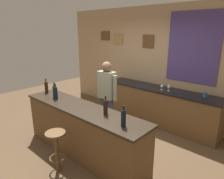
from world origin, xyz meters
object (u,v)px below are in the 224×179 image
Objects in this scene: wine_glass_a at (162,85)px; wine_glass_b at (169,86)px; bar_stool at (56,145)px; wine_bottle_a at (46,87)px; wine_bottle_e at (123,117)px; wine_bottle_c at (56,92)px; coffee_mug at (205,95)px; bartender at (107,94)px; wine_bottle_d at (106,106)px; wine_bottle_b at (54,91)px.

wine_glass_a is 0.15m from wine_glass_b.
bar_stool is at bearing -102.61° from wine_glass_b.
wine_bottle_a and wine_bottle_e have the same top height.
wine_bottle_c is 2.34m from wine_glass_a.
wine_glass_a is at bearing -170.99° from coffee_mug.
bar_stool is at bearing -82.38° from bartender.
bar_stool is at bearing -26.59° from wine_bottle_a.
wine_bottle_d is (0.66, -0.73, 0.12)m from bartender.
wine_bottle_d is 1.95m from wine_glass_b.
wine_bottle_d is (1.75, 0.01, 0.00)m from wine_bottle_a.
wine_glass_a is at bearing 80.30° from bar_stool.
bartender is 5.29× the size of wine_bottle_c.
wine_bottle_a is 1.00× the size of wine_bottle_d.
coffee_mug is at bearing 79.75° from wine_bottle_e.
bartender is 5.29× the size of wine_bottle_e.
wine_glass_a is at bearing 104.24° from wine_bottle_e.
coffee_mug is (2.21, 2.12, -0.11)m from wine_bottle_b.
wine_bottle_b reaches higher than wine_glass_b.
wine_bottle_d and wine_bottle_e have the same top height.
wine_bottle_b is 1.97× the size of wine_glass_b.
wine_bottle_d is 1.90m from wine_glass_a.
wine_bottle_c is at bearing -123.32° from wine_glass_b.
wine_bottle_e is at bearing -75.76° from wine_glass_a.
wine_bottle_d is at bearing 0.45° from wine_bottle_a.
wine_bottle_d is 2.45× the size of coffee_mug.
wine_bottle_b reaches higher than wine_glass_a.
bartender is 5.29× the size of wine_bottle_a.
wine_bottle_c reaches higher than wine_glass_b.
bar_stool is 5.44× the size of coffee_mug.
bartender is at bearing -139.28° from coffee_mug.
wine_bottle_e is (1.82, -0.06, 0.00)m from wine_bottle_b.
wine_bottle_e is 1.97× the size of wine_glass_a.
bar_stool is 2.22× the size of wine_bottle_a.
bartender reaches higher than wine_glass_b.
wine_bottle_a reaches higher than wine_glass_a.
wine_bottle_c is 2.46m from wine_glass_b.
wine_glass_a reaches higher than coffee_mug.
bartender reaches higher than wine_bottle_b.
bartender is 1.33m from wine_glass_a.
wine_bottle_c is 1.00× the size of wine_bottle_e.
wine_glass_b is (0.15, 0.05, 0.00)m from wine_glass_a.
wine_bottle_b is 1.82m from wine_bottle_e.
wine_bottle_a is at bearing 153.41° from bar_stool.
coffee_mug is at bearing 38.12° from wine_bottle_a.
wine_bottle_a is at bearing -133.43° from wine_glass_b.
bar_stool is 2.22× the size of wine_bottle_d.
wine_bottle_a is at bearing -141.88° from coffee_mug.
wine_glass_a is (1.21, 2.01, -0.05)m from wine_bottle_c.
wine_bottle_d is at bearing 53.89° from bar_stool.
wine_bottle_b and wine_bottle_d have the same top height.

